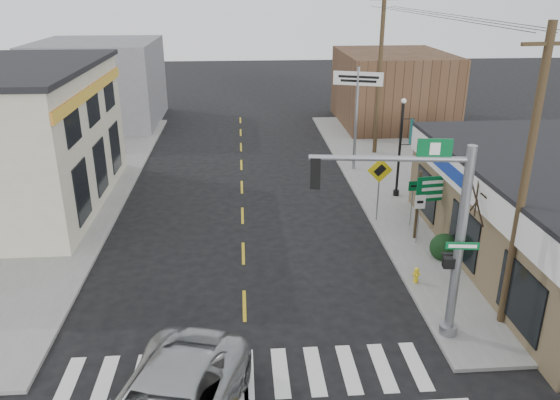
{
  "coord_description": "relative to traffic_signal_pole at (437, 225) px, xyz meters",
  "views": [
    {
      "loc": [
        0.06,
        -12.39,
        10.45
      ],
      "look_at": [
        1.46,
        6.87,
        2.8
      ],
      "focal_mm": 35.0,
      "sensor_mm": 36.0,
      "label": 1
    }
  ],
  "objects": [
    {
      "name": "utility_pole_far",
      "position": [
        3.11,
        19.97,
        1.43
      ],
      "size": [
        1.77,
        0.27,
        10.16
      ],
      "rotation": [
        0.0,
        0.0,
        0.01
      ],
      "color": "#3C2119",
      "rests_on": "sidewalk_right"
    },
    {
      "name": "crosswalk",
      "position": [
        -5.68,
        -1.35,
        -3.91
      ],
      "size": [
        11.0,
        2.2,
        0.01
      ],
      "primitive_type": "cube",
      "color": "silver",
      "rests_on": "ground"
    },
    {
      "name": "center_line",
      "position": [
        -5.68,
        6.25,
        -3.91
      ],
      "size": [
        0.12,
        56.0,
        0.01
      ],
      "primitive_type": "cube",
      "color": "gold",
      "rests_on": "ground"
    },
    {
      "name": "shrub_back",
      "position": [
        2.42,
        5.09,
        -3.36
      ],
      "size": [
        1.13,
        1.13,
        0.85
      ],
      "primitive_type": "ellipsoid",
      "color": "#153315",
      "rests_on": "sidewalk_right"
    },
    {
      "name": "ground",
      "position": [
        -5.68,
        -1.75,
        -3.91
      ],
      "size": [
        140.0,
        140.0,
        0.0
      ],
      "primitive_type": "plane",
      "color": "black",
      "rests_on": "ground"
    },
    {
      "name": "dance_center_sign",
      "position": [
        1.06,
        16.67,
        0.8
      ],
      "size": [
        2.82,
        0.18,
        5.99
      ],
      "rotation": [
        0.0,
        0.0,
        -0.33
      ],
      "color": "gray",
      "rests_on": "sidewalk_right"
    },
    {
      "name": "lamp_post",
      "position": [
        2.46,
        12.08,
        -0.81
      ],
      "size": [
        0.66,
        0.52,
        5.11
      ],
      "rotation": [
        0.0,
        0.0,
        -0.02
      ],
      "color": "black",
      "rests_on": "sidewalk_right"
    },
    {
      "name": "fire_hydrant",
      "position": [
        0.7,
        3.18,
        -3.45
      ],
      "size": [
        0.19,
        0.19,
        0.61
      ],
      "rotation": [
        0.0,
        0.0,
        -0.07
      ],
      "color": "yellow",
      "rests_on": "sidewalk_right"
    },
    {
      "name": "guide_sign",
      "position": [
        2.52,
        6.92,
        -1.81
      ],
      "size": [
        1.75,
        0.14,
        3.07
      ],
      "rotation": [
        0.0,
        0.0,
        0.13
      ],
      "color": "#43331F",
      "rests_on": "sidewalk_right"
    },
    {
      "name": "sidewalk_right",
      "position": [
        3.32,
        11.25,
        -3.85
      ],
      "size": [
        6.0,
        38.0,
        0.13
      ],
      "primitive_type": "cube",
      "color": "slate",
      "rests_on": "ground"
    },
    {
      "name": "bldg_distant_right",
      "position": [
        6.32,
        28.25,
        -1.11
      ],
      "size": [
        8.0,
        10.0,
        5.6
      ],
      "primitive_type": "cube",
      "color": "brown",
      "rests_on": "ground"
    },
    {
      "name": "bare_tree",
      "position": [
        3.0,
        2.91,
        -0.07
      ],
      "size": [
        2.36,
        2.36,
        4.73
      ],
      "rotation": [
        0.0,
        0.0,
        0.01
      ],
      "color": "black",
      "rests_on": "sidewalk_right"
    },
    {
      "name": "sidewalk_left",
      "position": [
        -14.68,
        11.25,
        -3.85
      ],
      "size": [
        6.0,
        38.0,
        0.13
      ],
      "primitive_type": "cube",
      "color": "slate",
      "rests_on": "ground"
    },
    {
      "name": "ped_crossing_sign",
      "position": [
        0.62,
        9.01,
        -1.72
      ],
      "size": [
        1.18,
        0.08,
        3.05
      ],
      "rotation": [
        0.0,
        0.0,
        -0.0
      ],
      "color": "gray",
      "rests_on": "sidewalk_right"
    },
    {
      "name": "traffic_signal_pole",
      "position": [
        0.0,
        0.0,
        0.0
      ],
      "size": [
        5.02,
        0.38,
        6.35
      ],
      "rotation": [
        0.0,
        0.0,
        -0.12
      ],
      "color": "gray",
      "rests_on": "sidewalk_right"
    },
    {
      "name": "bldg_distant_left",
      "position": [
        -16.68,
        30.25,
        -0.71
      ],
      "size": [
        9.0,
        10.0,
        6.4
      ],
      "primitive_type": "cube",
      "color": "slate",
      "rests_on": "ground"
    },
    {
      "name": "utility_pole_near",
      "position": [
        2.75,
        0.55,
        1.06
      ],
      "size": [
        1.64,
        0.25,
        9.44
      ],
      "rotation": [
        0.0,
        0.0,
        0.12
      ],
      "color": "#483420",
      "rests_on": "sidewalk_right"
    }
  ]
}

